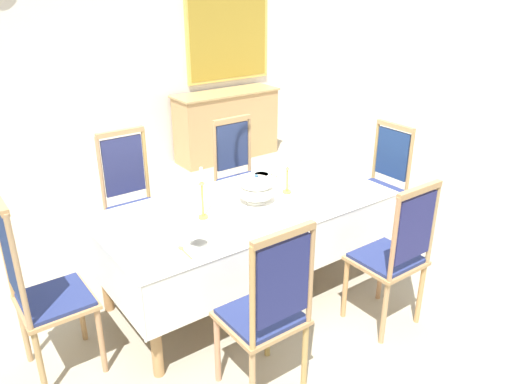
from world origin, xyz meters
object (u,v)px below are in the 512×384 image
at_px(chair_south_a, 268,310).
at_px(candlestick_west, 202,198).
at_px(soup_tureen, 256,189).
at_px(bowl_near_left, 261,175).
at_px(candlestick_east, 287,178).
at_px(chair_head_west, 40,288).
at_px(chair_head_east, 380,182).
at_px(dining_table, 247,214).
at_px(bowl_near_right, 199,245).
at_px(chair_south_b, 395,253).
at_px(chair_north_b, 240,174).
at_px(sideboard, 227,125).
at_px(bowl_far_left, 223,185).
at_px(spoon_primary, 269,173).
at_px(spoon_secondary, 182,249).
at_px(framed_painting, 228,22).
at_px(chair_north_a, 133,199).

xyz_separation_m(chair_south_a, candlestick_west, (0.14, 0.92, 0.32)).
bearing_deg(soup_tureen, bowl_near_left, 48.99).
bearing_deg(candlestick_east, candlestick_west, 180.00).
height_order(chair_head_west, chair_head_east, chair_head_west).
distance_m(chair_head_east, soup_tureen, 1.43).
bearing_deg(soup_tureen, dining_table, -180.00).
height_order(chair_head_east, bowl_near_right, chair_head_east).
distance_m(chair_head_west, soup_tureen, 1.59).
height_order(chair_south_a, soup_tureen, chair_south_a).
xyz_separation_m(chair_south_b, chair_north_b, (0.00, 1.84, -0.00)).
height_order(bowl_near_left, sideboard, sideboard).
distance_m(bowl_far_left, spoon_primary, 0.48).
relative_size(chair_head_west, spoon_secondary, 6.91).
distance_m(bowl_near_right, spoon_secondary, 0.11).
bearing_deg(chair_south_b, chair_head_east, 45.17).
bearing_deg(chair_south_b, candlestick_west, 135.70).
xyz_separation_m(dining_table, candlestick_west, (-0.38, 0.00, 0.23)).
bearing_deg(chair_north_b, bowl_near_left, 74.09).
height_order(soup_tureen, candlestick_west, candlestick_west).
relative_size(chair_head_west, bowl_near_left, 8.64).
bearing_deg(spoon_secondary, dining_table, 27.04).
distance_m(chair_north_b, spoon_primary, 0.54).
relative_size(chair_head_west, candlestick_west, 3.29).
bearing_deg(bowl_far_left, chair_head_west, -166.09).
relative_size(chair_south_b, framed_painting, 0.73).
height_order(chair_south_a, candlestick_west, chair_south_a).
height_order(candlestick_west, bowl_far_left, candlestick_west).
bearing_deg(bowl_near_right, sideboard, 54.49).
bearing_deg(spoon_secondary, chair_head_west, 161.44).
distance_m(bowl_far_left, spoon_secondary, 1.01).
bearing_deg(chair_south_b, chair_north_a, 120.36).
distance_m(chair_south_b, candlestick_west, 1.36).
xyz_separation_m(dining_table, chair_head_east, (1.48, 0.00, -0.10)).
relative_size(bowl_far_left, sideboard, 0.12).
height_order(chair_south_b, chair_north_b, chair_south_b).
bearing_deg(chair_south_a, chair_south_b, 0.10).
xyz_separation_m(dining_table, chair_north_a, (-0.51, 0.92, -0.08)).
bearing_deg(candlestick_east, chair_head_east, 0.00).
distance_m(spoon_primary, sideboard, 2.64).
relative_size(chair_north_b, chair_head_west, 0.89).
bearing_deg(chair_head_west, dining_table, 90.00).
bearing_deg(soup_tureen, spoon_secondary, -158.42).
xyz_separation_m(chair_north_b, bowl_near_right, (-1.17, -1.26, 0.19)).
xyz_separation_m(chair_south_a, spoon_secondary, (-0.20, 0.61, 0.17)).
relative_size(bowl_far_left, spoon_secondary, 0.96).
bearing_deg(sideboard, soup_tureen, 61.03).
distance_m(chair_south_a, soup_tureen, 1.13).
distance_m(soup_tureen, bowl_near_left, 0.51).
bearing_deg(candlestick_west, chair_head_east, 0.00).
xyz_separation_m(chair_head_east, soup_tureen, (-1.40, -0.00, 0.28)).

